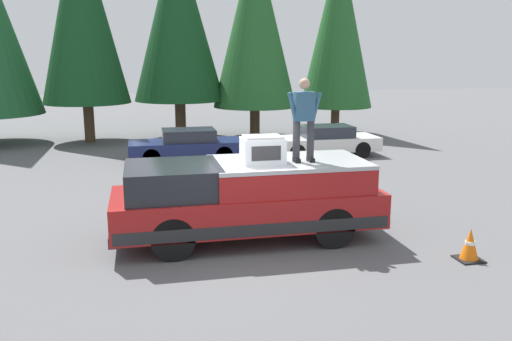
{
  "coord_description": "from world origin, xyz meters",
  "views": [
    {
      "loc": [
        -10.01,
        1.7,
        3.8
      ],
      "look_at": [
        0.96,
        -0.68,
        1.35
      ],
      "focal_mm": 37.36,
      "sensor_mm": 36.0,
      "label": 1
    }
  ],
  "objects_px": {
    "pickup_truck": "(247,199)",
    "parked_car_navy": "(187,145)",
    "person_on_truck_bed": "(304,118)",
    "traffic_cone": "(470,245)",
    "compressor_unit": "(263,150)",
    "parked_car_white": "(324,141)"
  },
  "relations": [
    {
      "from": "person_on_truck_bed",
      "to": "compressor_unit",
      "type": "bearing_deg",
      "value": 89.87
    },
    {
      "from": "pickup_truck",
      "to": "person_on_truck_bed",
      "type": "bearing_deg",
      "value": -99.69
    },
    {
      "from": "parked_car_navy",
      "to": "traffic_cone",
      "type": "xyz_separation_m",
      "value": [
        -10.79,
        -4.35,
        -0.29
      ]
    },
    {
      "from": "compressor_unit",
      "to": "parked_car_navy",
      "type": "bearing_deg",
      "value": 4.98
    },
    {
      "from": "parked_car_white",
      "to": "traffic_cone",
      "type": "height_order",
      "value": "parked_car_white"
    },
    {
      "from": "pickup_truck",
      "to": "parked_car_navy",
      "type": "distance_m",
      "value": 8.74
    },
    {
      "from": "parked_car_white",
      "to": "parked_car_navy",
      "type": "xyz_separation_m",
      "value": [
        0.11,
        5.22,
        0.0
      ]
    },
    {
      "from": "parked_car_navy",
      "to": "pickup_truck",
      "type": "bearing_deg",
      "value": -176.74
    },
    {
      "from": "person_on_truck_bed",
      "to": "traffic_cone",
      "type": "bearing_deg",
      "value": -124.57
    },
    {
      "from": "pickup_truck",
      "to": "parked_car_white",
      "type": "bearing_deg",
      "value": -28.77
    },
    {
      "from": "parked_car_navy",
      "to": "traffic_cone",
      "type": "bearing_deg",
      "value": -158.03
    },
    {
      "from": "compressor_unit",
      "to": "parked_car_white",
      "type": "relative_size",
      "value": 0.2
    },
    {
      "from": "parked_car_white",
      "to": "compressor_unit",
      "type": "bearing_deg",
      "value": 153.19
    },
    {
      "from": "pickup_truck",
      "to": "parked_car_navy",
      "type": "xyz_separation_m",
      "value": [
        8.72,
        0.5,
        -0.29
      ]
    },
    {
      "from": "pickup_truck",
      "to": "parked_car_white",
      "type": "height_order",
      "value": "pickup_truck"
    },
    {
      "from": "person_on_truck_bed",
      "to": "traffic_cone",
      "type": "relative_size",
      "value": 2.73
    },
    {
      "from": "compressor_unit",
      "to": "person_on_truck_bed",
      "type": "distance_m",
      "value": 1.06
    },
    {
      "from": "compressor_unit",
      "to": "parked_car_white",
      "type": "xyz_separation_m",
      "value": [
        8.79,
        -4.44,
        -1.35
      ]
    },
    {
      "from": "pickup_truck",
      "to": "person_on_truck_bed",
      "type": "distance_m",
      "value": 2.03
    },
    {
      "from": "parked_car_navy",
      "to": "traffic_cone",
      "type": "relative_size",
      "value": 6.61
    },
    {
      "from": "parked_car_white",
      "to": "traffic_cone",
      "type": "distance_m",
      "value": 10.71
    },
    {
      "from": "compressor_unit",
      "to": "parked_car_white",
      "type": "height_order",
      "value": "compressor_unit"
    }
  ]
}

